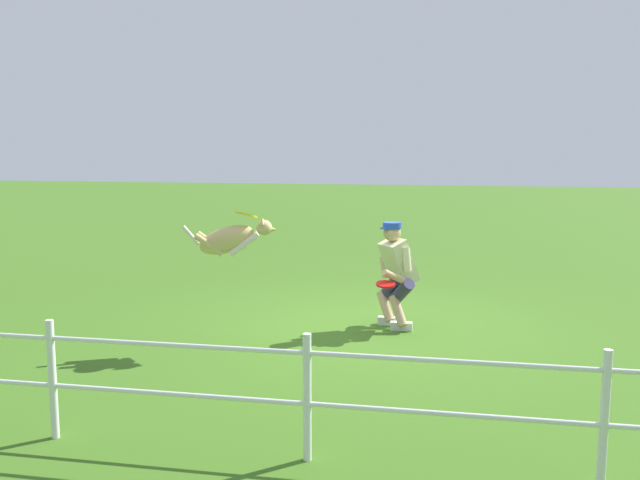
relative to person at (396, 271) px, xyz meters
name	(u,v)px	position (x,y,z in m)	size (l,w,h in m)	color
ground_plane	(368,328)	(0.32, 0.07, -0.70)	(60.00, 60.00, 0.00)	#3D6B1D
person	(396,271)	(0.00, 0.00, 0.00)	(0.56, 0.71, 1.29)	silver
dog	(231,239)	(1.72, 1.05, 0.49)	(1.03, 0.42, 0.47)	tan
frisbee_flying	(246,214)	(1.57, 0.99, 0.76)	(0.25, 0.25, 0.02)	yellow
frisbee_held	(386,284)	(0.09, 0.38, -0.09)	(0.22, 0.22, 0.02)	red
fence	(307,387)	(0.32, 3.66, -0.16)	(15.73, 0.06, 0.92)	silver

